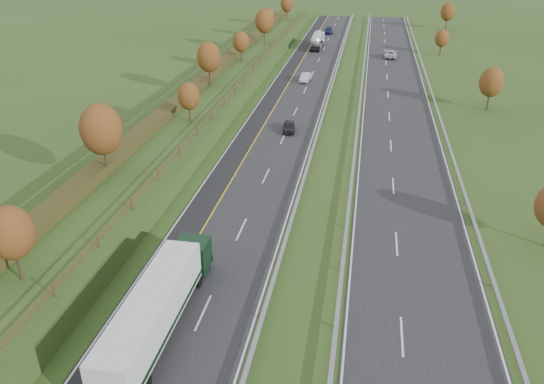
% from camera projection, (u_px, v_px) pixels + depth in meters
% --- Properties ---
extents(ground, '(400.00, 400.00, 0.00)m').
position_uv_depth(ground, '(338.00, 123.00, 75.88)').
color(ground, '#2C4819').
rests_on(ground, ground).
extents(near_carriageway, '(10.50, 200.00, 0.04)m').
position_uv_depth(near_carriageway, '(288.00, 109.00, 81.55)').
color(near_carriageway, black).
rests_on(near_carriageway, ground).
extents(far_carriageway, '(10.50, 200.00, 0.04)m').
position_uv_depth(far_carriageway, '(398.00, 115.00, 78.93)').
color(far_carriageway, black).
rests_on(far_carriageway, ground).
extents(hard_shoulder, '(3.00, 200.00, 0.04)m').
position_uv_depth(hard_shoulder, '(264.00, 108.00, 82.15)').
color(hard_shoulder, black).
rests_on(hard_shoulder, ground).
extents(lane_markings, '(26.75, 200.00, 0.01)m').
position_uv_depth(lane_markings, '(330.00, 111.00, 80.42)').
color(lane_markings, silver).
rests_on(lane_markings, near_carriageway).
extents(embankment_left, '(12.00, 200.00, 2.00)m').
position_uv_depth(embankment_left, '(207.00, 99.00, 83.19)').
color(embankment_left, '#2C4819').
rests_on(embankment_left, ground).
extents(hedge_left, '(2.20, 180.00, 1.10)m').
position_uv_depth(hedge_left, '(194.00, 88.00, 82.82)').
color(hedge_left, '#303315').
rests_on(hedge_left, embankment_left).
extents(fence_left, '(0.12, 189.06, 1.20)m').
position_uv_depth(fence_left, '(233.00, 90.00, 81.34)').
color(fence_left, '#422B19').
rests_on(fence_left, embankment_left).
extents(median_barrier_near, '(0.32, 200.00, 0.71)m').
position_uv_depth(median_barrier_near, '(325.00, 107.00, 80.38)').
color(median_barrier_near, gray).
rests_on(median_barrier_near, ground).
extents(median_barrier_far, '(0.32, 200.00, 0.71)m').
position_uv_depth(median_barrier_far, '(359.00, 109.00, 79.57)').
color(median_barrier_far, gray).
rests_on(median_barrier_far, ground).
extents(outer_barrier_far, '(0.32, 200.00, 0.71)m').
position_uv_depth(outer_barrier_far, '(438.00, 113.00, 77.74)').
color(outer_barrier_far, gray).
rests_on(outer_barrier_far, ground).
extents(trees_left, '(6.64, 164.30, 7.66)m').
position_uv_depth(trees_left, '(200.00, 70.00, 77.78)').
color(trees_left, '#2D2116').
rests_on(trees_left, embankment_left).
extents(trees_far, '(8.45, 118.60, 7.12)m').
position_uv_depth(trees_far, '(466.00, 50.00, 100.70)').
color(trees_far, '#2D2116').
rests_on(trees_far, ground).
extents(box_lorry, '(2.58, 16.28, 4.06)m').
position_uv_depth(box_lorry, '(158.00, 306.00, 35.18)').
color(box_lorry, black).
rests_on(box_lorry, near_carriageway).
extents(road_tanker, '(2.40, 11.22, 3.46)m').
position_uv_depth(road_tanker, '(317.00, 40.00, 123.32)').
color(road_tanker, silver).
rests_on(road_tanker, near_carriageway).
extents(car_dark_near, '(2.05, 4.10, 1.34)m').
position_uv_depth(car_dark_near, '(289.00, 127.00, 72.12)').
color(car_dark_near, black).
rests_on(car_dark_near, near_carriageway).
extents(car_silver_mid, '(1.93, 4.57, 1.47)m').
position_uv_depth(car_silver_mid, '(306.00, 77.00, 96.19)').
color(car_silver_mid, silver).
rests_on(car_silver_mid, near_carriageway).
extents(car_small_far, '(2.48, 5.29, 1.49)m').
position_uv_depth(car_small_far, '(329.00, 30.00, 140.80)').
color(car_small_far, '#161946').
rests_on(car_small_far, near_carriageway).
extents(car_oncoming, '(2.85, 5.84, 1.60)m').
position_uv_depth(car_oncoming, '(391.00, 54.00, 114.07)').
color(car_oncoming, silver).
rests_on(car_oncoming, far_carriageway).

